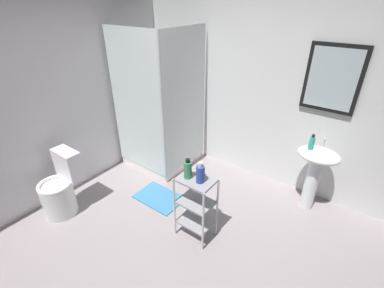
# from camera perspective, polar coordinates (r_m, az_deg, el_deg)

# --- Properties ---
(ground_plane) EXTENTS (4.20, 4.20, 0.02)m
(ground_plane) POSITION_cam_1_polar(r_m,az_deg,el_deg) (2.96, -3.84, -22.45)
(ground_plane) COLOR gray
(wall_back) EXTENTS (4.20, 0.14, 2.50)m
(wall_back) POSITION_cam_1_polar(r_m,az_deg,el_deg) (3.60, 15.08, 11.16)
(wall_back) COLOR white
(wall_back) RESTS_ON ground_plane
(wall_left) EXTENTS (0.10, 4.20, 2.50)m
(wall_left) POSITION_cam_1_polar(r_m,az_deg,el_deg) (3.53, -28.61, 8.19)
(wall_left) COLOR white
(wall_left) RESTS_ON ground_plane
(shower_stall) EXTENTS (0.92, 0.92, 2.00)m
(shower_stall) POSITION_cam_1_polar(r_m,az_deg,el_deg) (3.99, -6.32, 1.43)
(shower_stall) COLOR white
(shower_stall) RESTS_ON ground_plane
(pedestal_sink) EXTENTS (0.46, 0.37, 0.81)m
(pedestal_sink) POSITION_cam_1_polar(r_m,az_deg,el_deg) (3.38, 24.85, -4.55)
(pedestal_sink) COLOR white
(pedestal_sink) RESTS_ON ground_plane
(sink_faucet) EXTENTS (0.03, 0.03, 0.10)m
(sink_faucet) POSITION_cam_1_polar(r_m,az_deg,el_deg) (3.36, 26.32, 0.40)
(sink_faucet) COLOR silver
(sink_faucet) RESTS_ON pedestal_sink
(toilet) EXTENTS (0.37, 0.49, 0.76)m
(toilet) POSITION_cam_1_polar(r_m,az_deg,el_deg) (3.53, -26.20, -8.63)
(toilet) COLOR white
(toilet) RESTS_ON ground_plane
(storage_cart) EXTENTS (0.38, 0.28, 0.74)m
(storage_cart) POSITION_cam_1_polar(r_m,az_deg,el_deg) (2.81, 0.81, -12.52)
(storage_cart) COLOR silver
(storage_cart) RESTS_ON ground_plane
(hand_soap_bottle) EXTENTS (0.06, 0.06, 0.17)m
(hand_soap_bottle) POSITION_cam_1_polar(r_m,az_deg,el_deg) (3.23, 24.19, 0.31)
(hand_soap_bottle) COLOR #2DBC99
(hand_soap_bottle) RESTS_ON pedestal_sink
(body_wash_bottle_green) EXTENTS (0.08, 0.08, 0.21)m
(body_wash_bottle_green) POSITION_cam_1_polar(r_m,az_deg,el_deg) (2.59, -0.91, -5.45)
(body_wash_bottle_green) COLOR #3A8E5A
(body_wash_bottle_green) RESTS_ON storage_cart
(shampoo_bottle_blue) EXTENTS (0.08, 0.08, 0.22)m
(shampoo_bottle_blue) POSITION_cam_1_polar(r_m,az_deg,el_deg) (2.53, 1.75, -6.35)
(shampoo_bottle_blue) COLOR #274BB5
(shampoo_bottle_blue) RESTS_ON storage_cart
(rinse_cup) EXTENTS (0.07, 0.07, 0.10)m
(rinse_cup) POSITION_cam_1_polar(r_m,az_deg,el_deg) (2.64, 1.98, -5.81)
(rinse_cup) COLOR #B24742
(rinse_cup) RESTS_ON storage_cart
(bath_mat) EXTENTS (0.60, 0.40, 0.02)m
(bath_mat) POSITION_cam_1_polar(r_m,az_deg,el_deg) (3.56, -7.01, -11.26)
(bath_mat) COLOR teal
(bath_mat) RESTS_ON ground_plane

